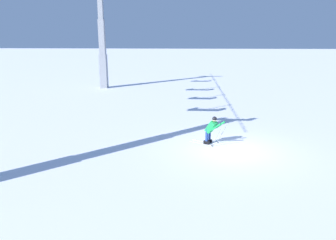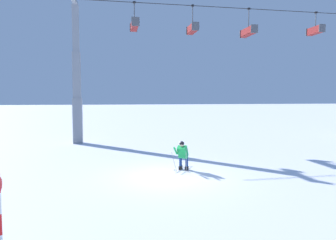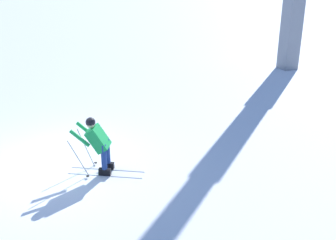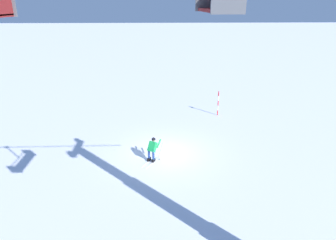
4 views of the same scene
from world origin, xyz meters
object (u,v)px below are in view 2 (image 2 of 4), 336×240
at_px(chairlift_seat_second, 192,28).
at_px(chairlift_seat_fourth, 315,30).
at_px(skier_carving_main, 183,154).
at_px(chairlift_seat_nearest, 133,25).
at_px(trail_marker_pole, 0,220).
at_px(lift_tower_near, 77,83).
at_px(chairlift_seat_middle, 248,32).

relative_size(chairlift_seat_second, chairlift_seat_fourth, 1.16).
xyz_separation_m(skier_carving_main, chairlift_seat_second, (2.90, 9.54, 7.83)).
height_order(skier_carving_main, chairlift_seat_nearest, chairlift_seat_nearest).
distance_m(chairlift_seat_fourth, trail_marker_pole, 26.38).
bearing_deg(lift_tower_near, chairlift_seat_second, 0.00).
height_order(chairlift_seat_second, trail_marker_pole, chairlift_seat_second).
distance_m(lift_tower_near, chairlift_seat_nearest, 5.95).
xyz_separation_m(lift_tower_near, chairlift_seat_fourth, (19.03, -0.00, 4.47)).
bearing_deg(chairlift_seat_fourth, chairlift_seat_middle, 180.00).
xyz_separation_m(chairlift_seat_nearest, chairlift_seat_fourth, (14.91, 0.00, 0.18)).
relative_size(chairlift_seat_second, chairlift_seat_middle, 0.98).
bearing_deg(skier_carving_main, chairlift_seat_fourth, 35.47).
bearing_deg(chairlift_seat_nearest, chairlift_seat_middle, 0.00).
height_order(skier_carving_main, chairlift_seat_second, chairlift_seat_second).
bearing_deg(chairlift_seat_nearest, lift_tower_near, 180.00).
bearing_deg(lift_tower_near, chairlift_seat_middle, -0.00).
relative_size(skier_carving_main, trail_marker_pole, 0.87).
bearing_deg(chairlift_seat_fourth, trail_marker_pole, -137.63).
relative_size(lift_tower_near, chairlift_seat_middle, 4.88).
relative_size(chairlift_seat_nearest, chairlift_seat_second, 0.98).
bearing_deg(chairlift_seat_second, lift_tower_near, -180.00).
xyz_separation_m(chairlift_seat_second, chairlift_seat_fourth, (10.48, -0.00, 0.26)).
relative_size(chairlift_seat_middle, trail_marker_pole, 1.07).
xyz_separation_m(chairlift_seat_second, trail_marker_pole, (-8.14, -16.98, -7.54)).
height_order(skier_carving_main, chairlift_seat_fourth, chairlift_seat_fourth).
distance_m(chairlift_seat_nearest, chairlift_seat_second, 4.43).
relative_size(chairlift_seat_nearest, trail_marker_pole, 1.02).
height_order(lift_tower_near, chairlift_seat_fourth, lift_tower_near).
height_order(chairlift_seat_nearest, trail_marker_pole, chairlift_seat_nearest).
xyz_separation_m(lift_tower_near, trail_marker_pole, (0.41, -16.98, -3.33)).
relative_size(skier_carving_main, chairlift_seat_second, 0.83).
distance_m(chairlift_seat_nearest, chairlift_seat_fourth, 14.91).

